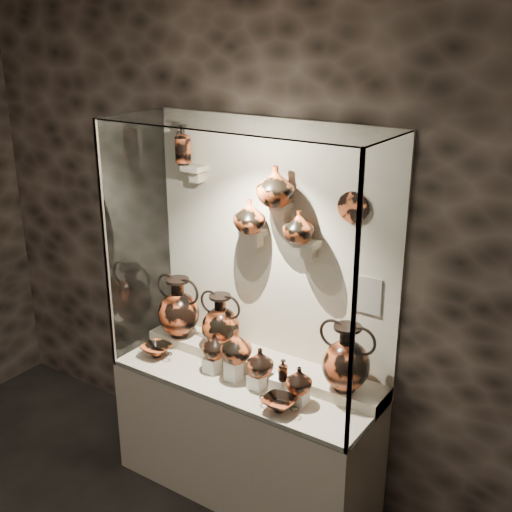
% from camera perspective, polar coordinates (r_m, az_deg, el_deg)
% --- Properties ---
extents(wall_back, '(5.00, 0.02, 3.20)m').
position_cam_1_polar(wall_back, '(3.98, 1.61, 0.76)').
color(wall_back, black).
rests_on(wall_back, ground).
extents(plinth, '(1.70, 0.60, 0.80)m').
position_cam_1_polar(plinth, '(4.30, -0.93, -15.74)').
color(plinth, beige).
rests_on(plinth, floor).
extents(front_tier, '(1.68, 0.58, 0.03)m').
position_cam_1_polar(front_tier, '(4.07, -0.96, -10.98)').
color(front_tier, '#B8A98F').
rests_on(front_tier, plinth).
extents(rear_tier, '(1.70, 0.25, 0.10)m').
position_cam_1_polar(rear_tier, '(4.18, 0.43, -9.55)').
color(rear_tier, '#B8A98F').
rests_on(rear_tier, plinth).
extents(back_panel, '(1.70, 0.03, 1.60)m').
position_cam_1_polar(back_panel, '(3.98, 1.57, 0.74)').
color(back_panel, beige).
rests_on(back_panel, plinth).
extents(glass_front, '(1.70, 0.01, 1.60)m').
position_cam_1_polar(glass_front, '(3.51, -3.79, -1.95)').
color(glass_front, white).
rests_on(glass_front, plinth).
extents(glass_left, '(0.01, 0.60, 1.60)m').
position_cam_1_polar(glass_left, '(4.25, -10.43, 1.66)').
color(glass_left, white).
rests_on(glass_left, plinth).
extents(glass_right, '(0.01, 0.60, 1.60)m').
position_cam_1_polar(glass_right, '(3.35, 10.93, -3.35)').
color(glass_right, white).
rests_on(glass_right, plinth).
extents(glass_top, '(1.70, 0.60, 0.01)m').
position_cam_1_polar(glass_top, '(3.54, -1.11, 11.62)').
color(glass_top, white).
rests_on(glass_top, back_panel).
extents(frame_post_left, '(0.02, 0.02, 1.60)m').
position_cam_1_polar(frame_post_left, '(4.05, -13.20, 0.57)').
color(frame_post_left, gray).
rests_on(frame_post_left, plinth).
extents(frame_post_right, '(0.02, 0.02, 1.60)m').
position_cam_1_polar(frame_post_right, '(3.11, 8.69, -5.08)').
color(frame_post_right, gray).
rests_on(frame_post_right, plinth).
extents(pedestal_a, '(0.09, 0.09, 0.10)m').
position_cam_1_polar(pedestal_a, '(4.12, -3.92, -9.60)').
color(pedestal_a, white).
rests_on(pedestal_a, front_tier).
extents(pedestal_b, '(0.09, 0.09, 0.13)m').
position_cam_1_polar(pedestal_b, '(4.02, -1.97, -10.09)').
color(pedestal_b, white).
rests_on(pedestal_b, front_tier).
extents(pedestal_c, '(0.09, 0.09, 0.09)m').
position_cam_1_polar(pedestal_c, '(3.95, 0.07, -11.03)').
color(pedestal_c, white).
rests_on(pedestal_c, front_tier).
extents(pedestal_d, '(0.09, 0.09, 0.12)m').
position_cam_1_polar(pedestal_d, '(3.87, 2.08, -11.51)').
color(pedestal_d, white).
rests_on(pedestal_d, front_tier).
extents(pedestal_e, '(0.09, 0.09, 0.08)m').
position_cam_1_polar(pedestal_e, '(3.82, 3.90, -12.36)').
color(pedestal_e, white).
rests_on(pedestal_e, front_tier).
extents(bracket_ul, '(0.14, 0.12, 0.04)m').
position_cam_1_polar(bracket_ul, '(4.11, -5.48, 7.79)').
color(bracket_ul, beige).
rests_on(bracket_ul, back_panel).
extents(bracket_ca, '(0.14, 0.12, 0.04)m').
position_cam_1_polar(bracket_ca, '(3.94, -0.23, 2.09)').
color(bracket_ca, beige).
rests_on(bracket_ca, back_panel).
extents(bracket_cb, '(0.10, 0.12, 0.04)m').
position_cam_1_polar(bracket_cb, '(3.78, 2.28, 4.46)').
color(bracket_cb, beige).
rests_on(bracket_cb, back_panel).
extents(bracket_cc, '(0.14, 0.12, 0.04)m').
position_cam_1_polar(bracket_cc, '(3.75, 4.58, 1.10)').
color(bracket_cc, beige).
rests_on(bracket_cc, back_panel).
extents(amphora_left, '(0.42, 0.42, 0.42)m').
position_cam_1_polar(amphora_left, '(4.37, -6.88, -4.53)').
color(amphora_left, '#B34722').
rests_on(amphora_left, rear_tier).
extents(amphora_mid, '(0.34, 0.34, 0.38)m').
position_cam_1_polar(amphora_mid, '(4.20, -3.15, -5.81)').
color(amphora_mid, '#C04E21').
rests_on(amphora_mid, rear_tier).
extents(amphora_right, '(0.40, 0.40, 0.41)m').
position_cam_1_polar(amphora_right, '(3.75, 8.00, -8.93)').
color(amphora_right, '#B34722').
rests_on(amphora_right, rear_tier).
extents(jug_a, '(0.16, 0.16, 0.17)m').
position_cam_1_polar(jug_a, '(4.06, -3.66, -7.92)').
color(jug_a, '#B34722').
rests_on(jug_a, pedestal_a).
extents(jug_b, '(0.24, 0.24, 0.20)m').
position_cam_1_polar(jug_b, '(3.94, -1.74, -8.01)').
color(jug_b, '#C04E21').
rests_on(jug_b, pedestal_b).
extents(jug_c, '(0.21, 0.21, 0.17)m').
position_cam_1_polar(jug_c, '(3.88, 0.39, -9.39)').
color(jug_c, '#B34722').
rests_on(jug_c, pedestal_c).
extents(jug_e, '(0.16, 0.16, 0.16)m').
position_cam_1_polar(jug_e, '(3.74, 3.87, -10.91)').
color(jug_e, '#B34722').
rests_on(jug_e, pedestal_e).
extents(lekythos_small, '(0.09, 0.09, 0.15)m').
position_cam_1_polar(lekythos_small, '(3.77, 2.44, -9.99)').
color(lekythos_small, '#C04E21').
rests_on(lekythos_small, pedestal_d).
extents(kylix_left, '(0.26, 0.23, 0.10)m').
position_cam_1_polar(kylix_left, '(4.34, -8.82, -8.22)').
color(kylix_left, '#C04E21').
rests_on(kylix_left, front_tier).
extents(kylix_right, '(0.30, 0.28, 0.10)m').
position_cam_1_polar(kylix_right, '(3.74, 2.09, -12.93)').
color(kylix_right, '#B34722').
rests_on(kylix_right, front_tier).
extents(lekythos_tall, '(0.14, 0.14, 0.28)m').
position_cam_1_polar(lekythos_tall, '(4.11, -6.50, 9.96)').
color(lekythos_tall, '#B34722').
rests_on(lekythos_tall, bracket_ul).
extents(ovoid_vase_a, '(0.21, 0.21, 0.21)m').
position_cam_1_polar(ovoid_vase_a, '(3.87, -0.57, 3.59)').
color(ovoid_vase_a, '#C04E21').
rests_on(ovoid_vase_a, bracket_ca).
extents(ovoid_vase_b, '(0.27, 0.27, 0.23)m').
position_cam_1_polar(ovoid_vase_b, '(3.70, 1.75, 6.27)').
color(ovoid_vase_b, '#C04E21').
rests_on(ovoid_vase_b, bracket_cb).
extents(ovoid_vase_c, '(0.23, 0.23, 0.19)m').
position_cam_1_polar(ovoid_vase_c, '(3.70, 3.83, 2.69)').
color(ovoid_vase_c, '#C04E21').
rests_on(ovoid_vase_c, bracket_cc).
extents(wall_plate, '(0.18, 0.02, 0.18)m').
position_cam_1_polar(wall_plate, '(3.61, 8.59, 4.32)').
color(wall_plate, '#BE5125').
rests_on(wall_plate, back_panel).
extents(info_placard, '(0.17, 0.01, 0.22)m').
position_cam_1_polar(info_placard, '(3.74, 9.83, -3.45)').
color(info_placard, beige).
rests_on(info_placard, back_panel).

